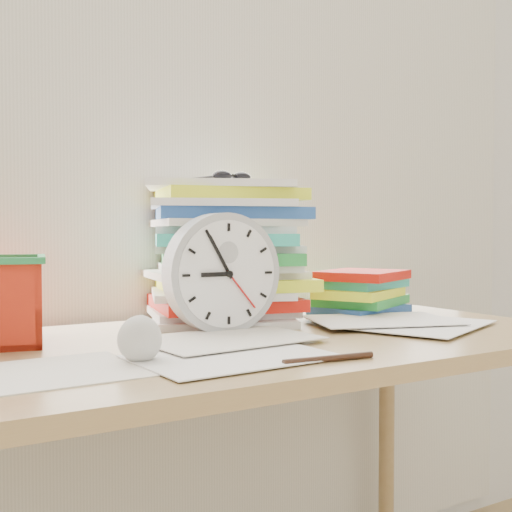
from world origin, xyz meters
TOP-DOWN VIEW (x-y plane):
  - curtain at (0.00, 1.98)m, footprint 2.40×0.01m
  - desk at (0.00, 1.60)m, footprint 1.40×0.70m
  - paper_stack at (0.08, 1.82)m, footprint 0.43×0.39m
  - clock at (-0.01, 1.67)m, footprint 0.24×0.05m
  - sunglasses at (0.09, 1.81)m, footprint 0.13×0.12m
  - book_stack at (0.44, 1.77)m, footprint 0.31×0.27m
  - crumpled_ball at (-0.26, 1.48)m, footprint 0.07×0.07m
  - pen at (-0.00, 1.33)m, footprint 0.16×0.03m
  - scattered_papers at (0.00, 1.60)m, footprint 1.26×0.42m

SIDE VIEW (x-z plane):
  - desk at x=0.00m, z-range 0.30..1.05m
  - pen at x=0.00m, z-range 0.75..0.76m
  - scattered_papers at x=0.00m, z-range 0.75..0.77m
  - crumpled_ball at x=-0.26m, z-range 0.75..0.82m
  - book_stack at x=0.44m, z-range 0.75..0.86m
  - clock at x=-0.01m, z-range 0.75..0.99m
  - paper_stack at x=0.08m, z-range 0.75..1.07m
  - sunglasses at x=0.09m, z-range 1.07..1.10m
  - curtain at x=0.00m, z-range 0.05..2.55m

